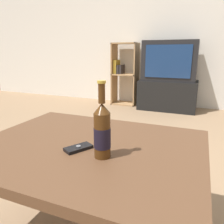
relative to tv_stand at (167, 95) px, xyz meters
The scene contains 7 objects.
back_wall 1.11m from the tv_stand, 84.76° to the left, with size 8.00×0.05×2.60m.
coffee_table 2.72m from the tv_stand, 89.39° to the right, with size 1.01×0.78×0.49m.
tv_stand is the anchor object (origin of this frame).
television 0.53m from the tv_stand, 90.00° to the right, with size 0.80×0.42×0.60m.
bookshelf 0.84m from the tv_stand, behind, with size 0.42×0.30×1.05m.
beer_bottle 2.83m from the tv_stand, 87.12° to the right, with size 0.07×0.07×0.30m.
cell_phone 2.79m from the tv_stand, 89.62° to the right, with size 0.11×0.13×0.02m.
Camera 1 is at (0.45, -0.80, 0.89)m, focal length 35.00 mm.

